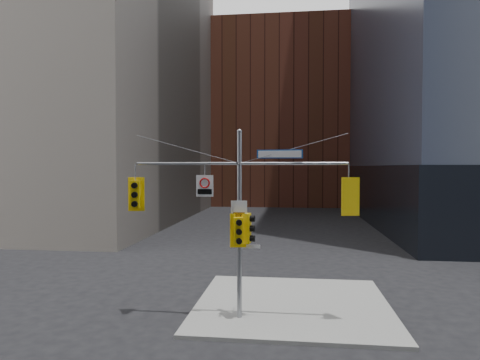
% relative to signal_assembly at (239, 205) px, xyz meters
% --- Properties ---
extents(ground, '(160.00, 160.00, 0.00)m').
position_rel_signal_assembly_xyz_m(ground, '(0.00, -1.99, -4.42)').
color(ground, black).
rests_on(ground, ground).
extents(sidewalk_corner, '(8.00, 8.00, 0.15)m').
position_rel_signal_assembly_xyz_m(sidewalk_corner, '(2.00, 2.01, -4.34)').
color(sidewalk_corner, gray).
rests_on(sidewalk_corner, ground).
extents(brick_midrise, '(26.00, 20.00, 28.00)m').
position_rel_signal_assembly_xyz_m(brick_midrise, '(0.00, 56.01, 9.58)').
color(brick_midrise, brown).
rests_on(brick_midrise, ground).
extents(signal_assembly, '(8.00, 0.80, 7.30)m').
position_rel_signal_assembly_xyz_m(signal_assembly, '(0.00, 0.00, 0.00)').
color(signal_assembly, gray).
rests_on(signal_assembly, ground).
extents(traffic_light_west_arm, '(0.63, 0.56, 1.33)m').
position_rel_signal_assembly_xyz_m(traffic_light_west_arm, '(-4.08, 0.01, 0.38)').
color(traffic_light_west_arm, yellow).
rests_on(traffic_light_west_arm, ground).
extents(traffic_light_east_arm, '(0.66, 0.60, 1.39)m').
position_rel_signal_assembly_xyz_m(traffic_light_east_arm, '(4.03, 0.00, 0.38)').
color(traffic_light_east_arm, yellow).
rests_on(traffic_light_east_arm, ground).
extents(traffic_light_pole_side, '(0.47, 0.40, 1.13)m').
position_rel_signal_assembly_xyz_m(traffic_light_pole_side, '(0.33, 0.00, -0.86)').
color(traffic_light_pole_side, yellow).
rests_on(traffic_light_pole_side, ground).
extents(traffic_light_pole_front, '(0.60, 0.55, 1.28)m').
position_rel_signal_assembly_xyz_m(traffic_light_pole_front, '(-0.00, -0.27, -0.93)').
color(traffic_light_pole_front, yellow).
rests_on(traffic_light_pole_front, ground).
extents(street_sign_blade, '(1.71, 0.18, 0.33)m').
position_rel_signal_assembly_xyz_m(street_sign_blade, '(1.51, 0.00, 1.93)').
color(street_sign_blade, '#104298').
rests_on(street_sign_blade, ground).
extents(regulatory_sign_arm, '(0.66, 0.08, 0.82)m').
position_rel_signal_assembly_xyz_m(regulatory_sign_arm, '(-1.33, -0.02, 0.76)').
color(regulatory_sign_arm, silver).
rests_on(regulatory_sign_arm, ground).
extents(regulatory_sign_pole, '(0.60, 0.06, 0.79)m').
position_rel_signal_assembly_xyz_m(regulatory_sign_pole, '(0.00, -0.11, -0.22)').
color(regulatory_sign_pole, silver).
rests_on(regulatory_sign_pole, ground).
extents(street_blade_ew, '(0.68, 0.04, 0.14)m').
position_rel_signal_assembly_xyz_m(street_blade_ew, '(0.45, 0.01, -1.55)').
color(street_blade_ew, silver).
rests_on(street_blade_ew, ground).
extents(street_blade_ns, '(0.05, 0.80, 0.16)m').
position_rel_signal_assembly_xyz_m(street_blade_ns, '(0.00, 0.46, -1.66)').
color(street_blade_ns, '#145926').
rests_on(street_blade_ns, ground).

